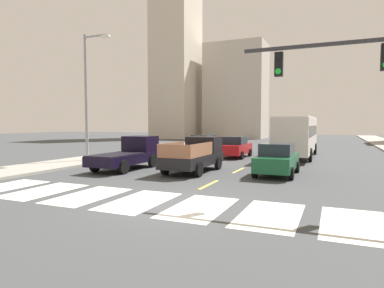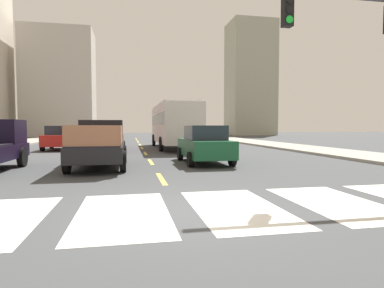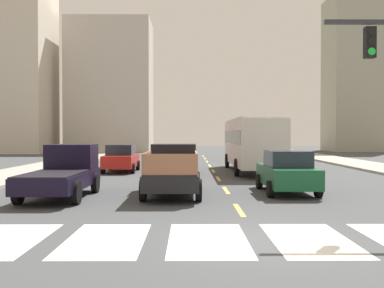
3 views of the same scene
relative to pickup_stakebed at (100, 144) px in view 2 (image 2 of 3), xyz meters
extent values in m
plane|color=#3E4143|center=(2.21, -7.79, -0.94)|extent=(160.00, 160.00, 0.00)
cube|color=gray|center=(13.78, 10.21, -0.86)|extent=(3.74, 110.00, 0.15)
cube|color=silver|center=(1.06, -7.79, -0.93)|extent=(1.76, 3.44, 0.01)
cube|color=silver|center=(3.36, -7.79, -0.93)|extent=(1.76, 3.44, 0.01)
cube|color=silver|center=(5.66, -7.79, -0.93)|extent=(1.76, 3.44, 0.01)
cube|color=#DCC249|center=(2.21, -3.79, -0.93)|extent=(0.16, 2.40, 0.01)
cube|color=#DCC249|center=(2.21, 1.21, -0.93)|extent=(0.16, 2.40, 0.01)
cube|color=#DCC249|center=(2.21, 6.21, -0.93)|extent=(0.16, 2.40, 0.01)
cube|color=#DCC249|center=(2.21, 11.21, -0.93)|extent=(0.16, 2.40, 0.01)
cube|color=#DCC249|center=(2.21, 16.21, -0.93)|extent=(0.16, 2.40, 0.01)
cube|color=#DCC249|center=(2.21, 21.21, -0.93)|extent=(0.16, 2.40, 0.01)
cube|color=#DCC249|center=(2.21, 26.21, -0.93)|extent=(0.16, 2.40, 0.01)
cube|color=#DCC249|center=(2.21, 31.21, -0.93)|extent=(0.16, 2.40, 0.01)
cube|color=black|center=(0.00, -0.44, -0.26)|extent=(1.96, 5.20, 0.56)
cube|color=black|center=(0.00, 1.26, 0.52)|extent=(1.84, 1.60, 1.00)
cube|color=#19232D|center=(0.00, 1.70, 0.70)|extent=(1.72, 0.08, 0.56)
cube|color=black|center=(0.00, -1.39, 0.05)|extent=(1.84, 3.30, 0.06)
cylinder|color=black|center=(-0.98, 1.12, -0.54)|extent=(0.22, 0.80, 0.80)
cylinder|color=black|center=(0.98, 1.12, -0.54)|extent=(0.22, 0.80, 0.80)
cylinder|color=black|center=(-0.98, -2.00, -0.54)|extent=(0.22, 0.80, 0.80)
cylinder|color=black|center=(0.98, -2.00, -0.54)|extent=(0.22, 0.80, 0.80)
cube|color=#956146|center=(-0.90, -1.39, 0.43)|extent=(0.06, 3.17, 0.70)
cube|color=#956146|center=(0.90, -1.39, 0.43)|extent=(0.06, 3.17, 0.70)
cube|color=#956146|center=(0.00, -2.97, 0.43)|extent=(1.80, 0.06, 0.70)
cube|color=#19232D|center=(-4.14, 0.99, 0.70)|extent=(1.72, 0.08, 0.56)
cylinder|color=black|center=(-3.16, 0.41, -0.54)|extent=(0.22, 0.80, 0.80)
cube|color=silver|center=(4.58, 10.48, 0.91)|extent=(2.50, 10.80, 2.70)
cube|color=#19232D|center=(4.58, 10.48, 1.26)|extent=(2.52, 9.94, 0.80)
cube|color=silver|center=(4.58, 10.48, 2.32)|extent=(2.40, 10.37, 0.12)
cylinder|color=black|center=(3.33, 13.83, -0.44)|extent=(0.22, 1.00, 1.00)
cylinder|color=black|center=(5.83, 13.83, -0.44)|extent=(0.22, 1.00, 1.00)
cylinder|color=black|center=(3.33, 7.51, -0.44)|extent=(0.22, 1.00, 1.00)
cylinder|color=black|center=(5.83, 7.51, -0.44)|extent=(0.22, 1.00, 1.00)
cube|color=red|center=(-0.06, 8.54, -0.24)|extent=(1.80, 4.40, 0.76)
cube|color=#1E2833|center=(-0.06, 8.39, 0.46)|extent=(1.58, 2.11, 0.64)
cylinder|color=black|center=(-0.96, 9.91, -0.62)|extent=(0.22, 0.64, 0.64)
cylinder|color=black|center=(0.84, 9.91, -0.62)|extent=(0.22, 0.64, 0.64)
cylinder|color=black|center=(-0.96, 7.18, -0.62)|extent=(0.22, 0.64, 0.64)
cylinder|color=black|center=(0.84, 7.18, -0.62)|extent=(0.22, 0.64, 0.64)
cube|color=red|center=(-3.63, 10.63, -0.24)|extent=(1.80, 4.40, 0.76)
cube|color=#1E2833|center=(-3.63, 10.48, 0.46)|extent=(1.58, 2.11, 0.64)
cylinder|color=black|center=(-4.53, 11.99, -0.62)|extent=(0.22, 0.64, 0.64)
cylinder|color=black|center=(-2.73, 11.99, -0.62)|extent=(0.22, 0.64, 0.64)
cylinder|color=black|center=(-4.53, 9.27, -0.62)|extent=(0.22, 0.64, 0.64)
cylinder|color=black|center=(-2.73, 9.27, -0.62)|extent=(0.22, 0.64, 0.64)
cube|color=#175431|center=(4.59, 0.32, -0.24)|extent=(1.80, 4.40, 0.76)
cube|color=#1E2833|center=(4.59, 0.17, 0.46)|extent=(1.58, 2.11, 0.64)
cylinder|color=black|center=(3.69, 1.68, -0.62)|extent=(0.22, 0.64, 0.64)
cylinder|color=black|center=(5.49, 1.68, -0.62)|extent=(0.22, 0.64, 0.64)
cylinder|color=black|center=(3.69, -1.05, -0.62)|extent=(0.22, 0.64, 0.64)
cylinder|color=black|center=(5.49, -1.05, -0.62)|extent=(0.22, 0.64, 0.64)
cube|color=black|center=(5.52, -5.69, 3.91)|extent=(0.28, 0.24, 0.84)
cylinder|color=black|center=(5.52, -5.82, 4.17)|extent=(0.20, 0.04, 0.20)
cylinder|color=black|center=(5.52, -5.82, 3.91)|extent=(0.20, 0.04, 0.20)
cylinder|color=green|center=(5.52, -5.82, 3.65)|extent=(0.20, 0.04, 0.20)
cube|color=#A0A18C|center=(24.37, 45.67, 9.82)|extent=(8.35, 7.17, 21.51)
cube|color=#BEB5A9|center=(-10.06, 44.25, 7.94)|extent=(11.10, 7.56, 17.75)
camera|label=1|loc=(7.39, -17.80, 1.82)|focal=31.09mm
camera|label=2|loc=(1.18, -14.14, 0.75)|focal=30.40mm
camera|label=3|loc=(0.63, -17.95, 1.44)|focal=42.43mm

